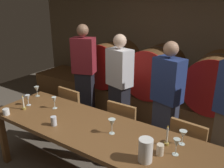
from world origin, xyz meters
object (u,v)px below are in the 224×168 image
object	(u,v)px
guest_center_right	(166,100)
cup_left	(6,112)
dining_table	(97,134)
candle_right	(167,139)
chair_right	(189,149)
wine_glass_center_right	(112,123)
wine_barrel_center	(156,70)
wine_glass_right	(183,135)
guest_far_left	(84,73)
candle_left	(24,106)
wine_barrel_left	(113,63)
wine_glass_center_left	(54,100)
cup_center	(54,121)
wine_glass_far_left	(37,89)
wine_barrel_right	(217,80)
chair_left	(75,111)
pitcher	(145,150)
chair_center	(125,128)
cup_right	(160,150)
wine_glass_far_right	(176,144)

from	to	relation	value
guest_center_right	cup_left	bearing A→B (deg)	57.83
dining_table	candle_right	size ratio (longest dim) A/B	12.64
chair_right	wine_glass_center_right	world-z (taller)	wine_glass_center_right
wine_barrel_center	wine_glass_right	distance (m)	2.12
guest_far_left	guest_center_right	xyz separation A→B (m)	(1.59, -0.19, -0.06)
guest_center_right	candle_left	world-z (taller)	guest_center_right
wine_barrel_left	wine_barrel_center	size ratio (longest dim) A/B	1.00
wine_glass_center_left	cup_left	bearing A→B (deg)	-128.77
dining_table	wine_glass_center_right	size ratio (longest dim) A/B	16.28
guest_far_left	wine_glass_center_right	bearing A→B (deg)	118.79
guest_far_left	wine_glass_center_right	size ratio (longest dim) A/B	10.15
wine_glass_center_left	cup_center	distance (m)	0.45
guest_far_left	candle_right	xyz separation A→B (m)	(1.94, -1.09, -0.05)
wine_barrel_left	wine_glass_far_left	xyz separation A→B (m)	(-0.13, -1.81, -0.02)
chair_right	cup_center	size ratio (longest dim) A/B	8.18
wine_barrel_right	candle_left	bearing A→B (deg)	-130.85
chair_left	pitcher	distance (m)	1.80
wine_barrel_left	chair_center	bearing A→B (deg)	-51.75
guest_far_left	candle_left	xyz separation A→B (m)	(0.12, -1.36, -0.06)
chair_left	cup_center	bearing A→B (deg)	120.96
wine_barrel_right	guest_far_left	world-z (taller)	guest_far_left
pitcher	cup_center	distance (m)	1.12
candle_left	candle_right	xyz separation A→B (m)	(1.82, 0.27, 0.01)
wine_barrel_left	wine_glass_center_left	bearing A→B (deg)	-78.94
candle_right	cup_right	size ratio (longest dim) A/B	2.03
wine_barrel_right	dining_table	xyz separation A→B (m)	(-0.83, -2.07, -0.19)
wine_barrel_center	chair_right	world-z (taller)	wine_barrel_center
wine_barrel_center	cup_right	size ratio (longest dim) A/B	8.92
wine_barrel_left	cup_left	bearing A→B (deg)	-89.56
dining_table	candle_left	world-z (taller)	candle_left
candle_right	wine_glass_center_right	distance (m)	0.57
candle_right	wine_glass_center_left	xyz separation A→B (m)	(-1.51, -0.03, 0.05)
wine_glass_center_left	wine_glass_far_right	distance (m)	1.63
chair_center	cup_left	xyz separation A→B (m)	(-1.14, -0.94, 0.32)
guest_center_right	pitcher	world-z (taller)	guest_center_right
cup_center	candle_left	bearing A→B (deg)	173.32
cup_center	chair_left	bearing A→B (deg)	118.33
chair_right	cup_center	bearing A→B (deg)	35.77
candle_right	chair_left	bearing A→B (deg)	163.89
wine_barrel_right	guest_far_left	distance (m)	2.19
wine_glass_center_left	wine_glass_right	xyz separation A→B (m)	(1.63, 0.12, -0.00)
chair_center	chair_right	distance (m)	0.85
wine_glass_center_left	wine_glass_right	world-z (taller)	wine_glass_center_left
chair_left	wine_glass_center_left	size ratio (longest dim) A/B	5.55
wine_glass_right	wine_glass_center_left	bearing A→B (deg)	-175.75
wine_glass_right	chair_right	bearing A→B (deg)	91.09
chair_left	guest_center_right	distance (m)	1.39
wine_glass_center_left	cup_left	world-z (taller)	wine_glass_center_left
cup_center	wine_glass_center_left	bearing A→B (deg)	135.29
chair_left	cup_left	xyz separation A→B (m)	(-0.24, -0.95, 0.32)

